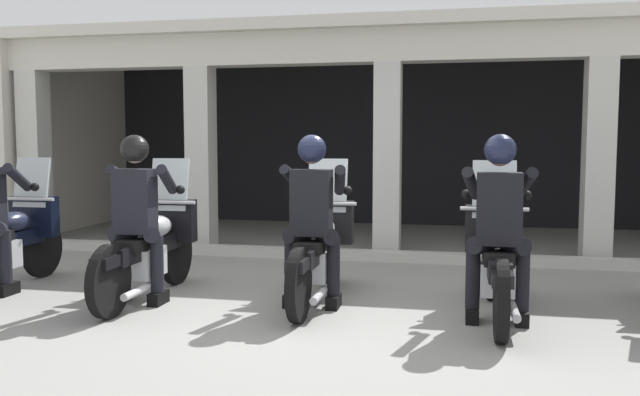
% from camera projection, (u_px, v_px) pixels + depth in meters
% --- Properties ---
extents(ground_plane, '(80.00, 80.00, 0.00)m').
position_uv_depth(ground_plane, '(358.00, 254.00, 8.92)').
color(ground_plane, gray).
extents(station_building, '(11.70, 3.93, 3.16)m').
position_uv_depth(station_building, '(400.00, 111.00, 10.68)').
color(station_building, black).
rests_on(station_building, ground).
extents(kerb_strip, '(11.20, 0.24, 0.12)m').
position_uv_depth(kerb_strip, '(383.00, 256.00, 8.45)').
color(kerb_strip, '#B7B5AD').
rests_on(kerb_strip, ground).
extents(motorcycle_far_left, '(0.62, 2.04, 1.35)m').
position_uv_depth(motorcycle_far_left, '(7.00, 240.00, 6.84)').
color(motorcycle_far_left, black).
rests_on(motorcycle_far_left, ground).
extents(motorcycle_left, '(0.62, 2.04, 1.35)m').
position_uv_depth(motorcycle_left, '(152.00, 246.00, 6.47)').
color(motorcycle_left, black).
rests_on(motorcycle_left, ground).
extents(police_officer_left, '(0.63, 0.61, 1.58)m').
position_uv_depth(police_officer_left, '(137.00, 204.00, 6.16)').
color(police_officer_left, black).
rests_on(police_officer_left, ground).
extents(motorcycle_center, '(0.62, 2.04, 1.35)m').
position_uv_depth(motorcycle_center, '(319.00, 248.00, 6.34)').
color(motorcycle_center, black).
rests_on(motorcycle_center, ground).
extents(police_officer_center, '(0.63, 0.61, 1.58)m').
position_uv_depth(police_officer_center, '(312.00, 206.00, 6.02)').
color(police_officer_center, black).
rests_on(police_officer_center, ground).
extents(motorcycle_right, '(0.62, 2.04, 1.35)m').
position_uv_depth(motorcycle_right, '(496.00, 258.00, 5.79)').
color(motorcycle_right, black).
rests_on(motorcycle_right, ground).
extents(police_officer_right, '(0.63, 0.61, 1.58)m').
position_uv_depth(police_officer_right, '(499.00, 212.00, 5.48)').
color(police_officer_right, black).
rests_on(police_officer_right, ground).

